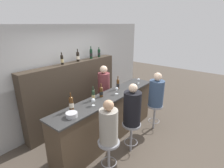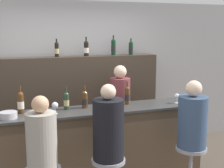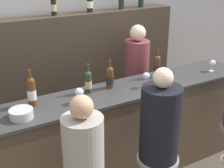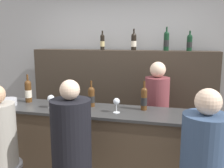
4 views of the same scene
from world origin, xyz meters
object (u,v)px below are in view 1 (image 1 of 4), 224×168
Objects in this scene: wine_bottle_counter_3 at (118,84)px; wine_glass_1 at (117,89)px; wine_glass_2 at (138,80)px; guest_seated_right at (156,92)px; wine_bottle_counter_1 at (93,95)px; metal_bowl at (72,115)px; wine_bottle_backbar_2 at (91,53)px; bar_stool_left at (109,148)px; bartender at (104,96)px; wine_bottle_backbar_1 at (78,56)px; bar_stool_middle at (131,130)px; guest_seated_left at (109,125)px; wine_bottle_backbar_0 at (62,59)px; wine_bottle_backbar_3 at (99,53)px; bar_stool_right at (155,110)px; wine_bottle_counter_0 at (71,103)px; wine_bottle_counter_2 at (101,92)px; wine_glass_0 at (93,100)px; guest_seated_middle at (132,107)px.

wine_bottle_counter_3 reaches higher than wine_glass_1.
guest_seated_right is at bearing -102.58° from wine_glass_2.
metal_bowl is (-0.73, -0.19, -0.08)m from wine_bottle_counter_1.
wine_bottle_backbar_2 is 2.68m from bar_stool_left.
bartender reaches higher than metal_bowl.
wine_bottle_backbar_1 is 2.25m from bar_stool_middle.
guest_seated_right reaches higher than guest_seated_left.
wine_bottle_backbar_0 is 2.25m from bar_stool_middle.
wine_bottle_backbar_0 reaches higher than metal_bowl.
bar_stool_right is at bearing -88.23° from wine_bottle_backbar_3.
bartender is (1.38, 1.31, -0.28)m from guest_seated_left.
wine_bottle_counter_0 is 0.51× the size of bar_stool_right.
wine_bottle_counter_1 is 1.61m from guest_seated_right.
wine_glass_1 is at bearing 144.57° from bar_stool_right.
wine_bottle_counter_0 is at bearing 175.39° from wine_glass_2.
bar_stool_right is (2.14, -0.57, -0.60)m from metal_bowl.
bar_stool_middle is at bearing -97.62° from wine_bottle_backbar_1.
bar_stool_middle is 1.47m from bartender.
wine_bottle_counter_2 is at bearing 95.22° from bar_stool_middle.
wine_bottle_counter_2 reaches higher than wine_glass_1.
bar_stool_left is (-1.45, -1.83, -1.30)m from wine_bottle_backbar_2.
wine_bottle_backbar_0 reaches higher than guest_seated_right.
wine_bottle_backbar_0 is at bearing 126.17° from guest_seated_right.
wine_bottle_counter_3 is at bearing 30.88° from guest_seated_left.
wine_bottle_counter_3 is 1.14× the size of wine_bottle_backbar_3.
wine_glass_2 is (1.72, 0.00, -0.01)m from wine_glass_0.
wine_bottle_counter_3 is at bearing 32.24° from wine_glass_1.
wine_bottle_backbar_0 is 1.28m from wine_bottle_backbar_3.
bar_stool_middle is (0.24, -1.83, -1.28)m from wine_bottle_backbar_0.
wine_glass_2 is at bearing 0.00° from wine_glass_1.
wine_bottle_counter_0 is 1.70m from bartender.
wine_bottle_backbar_2 is at bearing -0.00° from wine_bottle_backbar_0.
guest_seated_left is (-1.45, -1.83, -0.82)m from wine_bottle_backbar_2.
bartender is (-0.08, -0.52, -1.10)m from wine_bottle_backbar_2.
guest_seated_left reaches higher than wine_bottle_counter_0.
bar_stool_right is at bearing -20.37° from wine_glass_0.
wine_bottle_backbar_3 is (1.36, 1.07, 0.60)m from wine_bottle_counter_1.
wine_bottle_counter_1 reaches higher than bar_stool_right.
wine_bottle_backbar_0 is at bearing 97.49° from bar_stool_middle.
wine_bottle_backbar_1 is (0.56, 1.07, 0.61)m from wine_bottle_counter_1.
guest_seated_right is (2.14, -0.57, -0.10)m from metal_bowl.
wine_bottle_backbar_0 is at bearing 57.57° from metal_bowl.
guest_seated_right is at bearing 0.00° from guest_seated_middle.
wine_bottle_counter_1 reaches higher than metal_bowl.
guest_seated_middle is (0.73, 0.00, 0.51)m from bar_stool_left.
wine_bottle_counter_0 is at bearing -160.23° from bartender.
wine_glass_2 is at bearing -81.37° from wine_bottle_backbar_3.
wine_bottle_backbar_1 is 2.28× the size of wine_glass_2.
wine_bottle_backbar_3 is 1.77× the size of wine_glass_1.
wine_glass_2 is (1.30, -0.17, -0.02)m from wine_bottle_counter_2.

